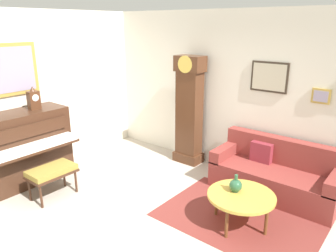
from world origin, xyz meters
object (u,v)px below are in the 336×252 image
at_px(couch, 276,174).
at_px(coffee_table, 241,197).
at_px(grandfather_clock, 189,113).
at_px(green_jug, 236,185).
at_px(piano, 24,148).
at_px(piano_bench, 52,172).
at_px(mantel_clock, 34,99).

xyz_separation_m(couch, coffee_table, (-0.03, -1.12, 0.10)).
xyz_separation_m(grandfather_clock, green_jug, (1.64, -1.24, -0.43)).
relative_size(piano, couch, 0.76).
relative_size(piano_bench, couch, 0.37).
height_order(grandfather_clock, coffee_table, grandfather_clock).
height_order(piano, grandfather_clock, grandfather_clock).
xyz_separation_m(piano, mantel_clock, (0.00, 0.27, 0.77)).
height_order(piano, green_jug, piano).
xyz_separation_m(piano, coffee_table, (3.35, 1.13, -0.20)).
distance_m(piano_bench, couch, 3.45).
relative_size(grandfather_clock, coffee_table, 2.31).
xyz_separation_m(piano_bench, mantel_clock, (-0.77, 0.27, 0.98)).
bearing_deg(couch, grandfather_clock, 175.48).
bearing_deg(mantel_clock, coffee_table, 14.48).
xyz_separation_m(couch, mantel_clock, (-3.38, -1.99, 1.07)).
xyz_separation_m(grandfather_clock, coffee_table, (1.74, -1.26, -0.55)).
relative_size(piano_bench, mantel_clock, 1.84).
bearing_deg(green_jug, couch, 83.19).
height_order(piano, piano_bench, piano).
bearing_deg(coffee_table, piano_bench, -156.25).
distance_m(couch, mantel_clock, 4.06).
xyz_separation_m(piano_bench, couch, (2.61, 2.26, -0.09)).
distance_m(piano_bench, mantel_clock, 1.27).
height_order(piano_bench, grandfather_clock, grandfather_clock).
bearing_deg(grandfather_clock, coffee_table, -36.00).
relative_size(couch, green_jug, 7.92).
xyz_separation_m(couch, green_jug, (-0.13, -1.10, 0.22)).
xyz_separation_m(coffee_table, green_jug, (-0.10, 0.02, 0.12)).
bearing_deg(green_jug, piano_bench, -154.93).
bearing_deg(piano_bench, grandfather_clock, 70.72).
xyz_separation_m(coffee_table, mantel_clock, (-3.35, -0.86, 0.97)).
bearing_deg(coffee_table, green_jug, 166.47).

